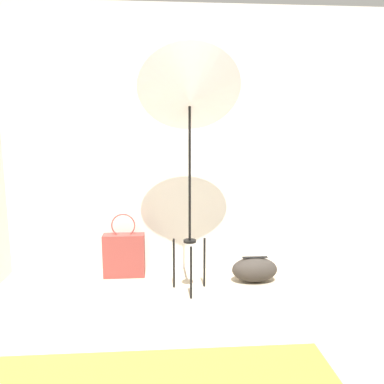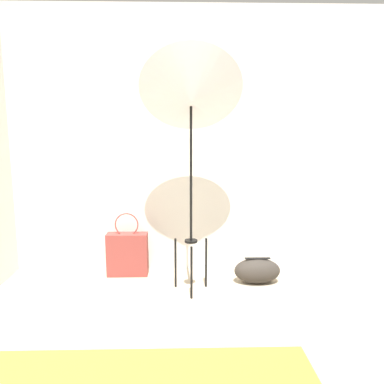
% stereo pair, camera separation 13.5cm
% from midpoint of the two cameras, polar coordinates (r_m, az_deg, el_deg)
% --- Properties ---
extents(wall_back, '(8.00, 0.05, 2.60)m').
position_cam_midpoint_polar(wall_back, '(3.76, -5.91, 7.49)').
color(wall_back, silver).
rests_on(wall_back, ground_plane).
extents(photo_umbrella, '(0.88, 0.71, 2.09)m').
position_cam_midpoint_polar(photo_umbrella, '(3.18, 1.09, 14.28)').
color(photo_umbrella, black).
rests_on(photo_umbrella, ground_plane).
extents(tote_bag, '(0.40, 0.15, 0.63)m').
position_cam_midpoint_polar(tote_bag, '(3.78, -8.80, -9.27)').
color(tote_bag, brown).
rests_on(tote_bag, ground_plane).
extents(duffel_bag, '(0.43, 0.24, 0.24)m').
position_cam_midpoint_polar(duffel_bag, '(3.65, 10.97, -11.69)').
color(duffel_bag, '#332D28').
rests_on(duffel_bag, ground_plane).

